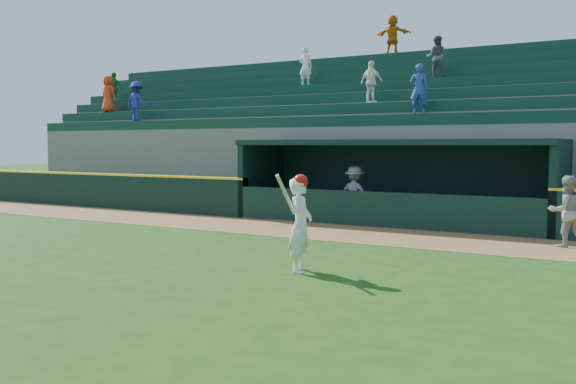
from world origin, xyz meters
name	(u,v)px	position (x,y,z in m)	size (l,w,h in m)	color
ground	(246,264)	(0.00, 0.00, 0.00)	(120.00, 120.00, 0.00)	#1D4511
warning_track	(353,234)	(0.00, 4.90, 0.01)	(40.00, 3.00, 0.01)	olive
field_wall_left	(77,190)	(-12.25, 6.55, 0.60)	(15.50, 0.30, 1.20)	black
wall_stripe_left	(76,173)	(-12.25, 6.55, 1.23)	(15.50, 0.32, 0.06)	yellow
dugout_player_front	(566,211)	(5.04, 5.40, 0.81)	(0.79, 0.61, 1.62)	#9A9A95
dugout_player_inside	(355,194)	(-1.04, 7.27, 0.84)	(1.09, 0.63, 1.68)	#989893
dugout	(397,177)	(0.00, 8.00, 1.36)	(9.40, 2.80, 2.46)	slate
stands	(444,142)	(0.00, 12.57, 2.40)	(34.50, 6.29, 7.51)	slate
batter_at_plate	(300,223)	(1.28, -0.11, 0.90)	(0.55, 0.83, 1.80)	white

